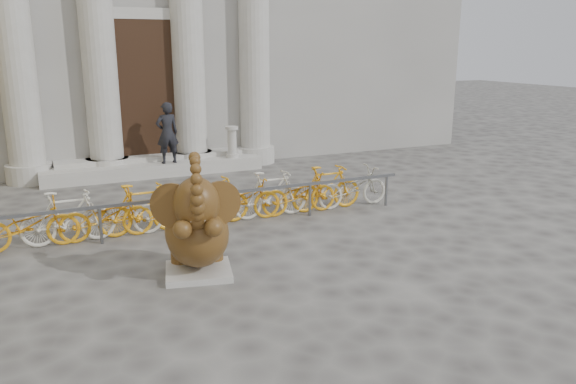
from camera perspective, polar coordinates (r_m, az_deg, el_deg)
name	(u,v)px	position (r m, az deg, el deg)	size (l,w,h in m)	color
ground	(297,317)	(7.68, 0.92, -12.55)	(80.00, 80.00, 0.00)	#474442
entrance_steps	(155,168)	(16.19, -13.40, 2.39)	(6.00, 1.20, 0.36)	#A8A59E
elephant_statue	(197,231)	(8.79, -9.24, -3.93)	(1.33, 1.59, 2.03)	#A8A59E
bike_rack	(209,201)	(11.30, -8.00, -0.93)	(8.48, 0.53, 1.00)	slate
pedestrian	(167,133)	(15.74, -12.17, 5.89)	(0.61, 0.40, 1.68)	black
balustrade_post	(232,143)	(16.34, -5.71, 4.96)	(0.37, 0.37, 0.90)	#A8A59E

